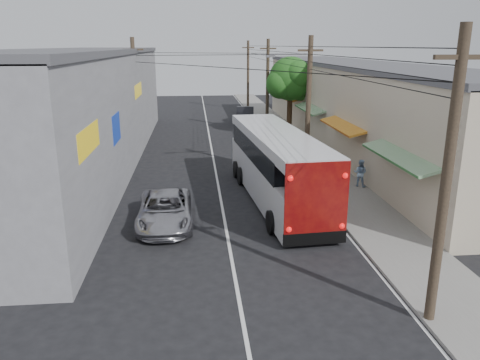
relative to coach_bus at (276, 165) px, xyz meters
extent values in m
plane|color=black|center=(-2.74, -9.10, -1.79)|extent=(120.00, 120.00, 0.00)
cube|color=slate|center=(3.76, 10.90, -1.73)|extent=(3.00, 80.00, 0.12)
cube|color=beige|center=(8.26, 12.90, 1.21)|extent=(6.00, 40.00, 6.00)
cube|color=#4C4C51|center=(8.26, 12.90, 4.31)|extent=(6.20, 40.00, 0.30)
cube|color=#17691D|center=(4.96, -3.10, 1.11)|extent=(1.39, 6.00, 0.46)
cube|color=#C25516|center=(4.96, 4.90, 1.11)|extent=(1.39, 6.00, 0.46)
cube|color=#17691D|center=(4.96, 12.90, 1.11)|extent=(1.39, 6.00, 0.46)
cube|color=#C25516|center=(4.96, 20.90, 1.11)|extent=(1.39, 6.00, 0.46)
cube|color=#17691D|center=(4.96, 28.90, 1.11)|extent=(1.39, 6.00, 0.46)
cube|color=gray|center=(-11.24, 8.90, 1.71)|extent=(7.00, 36.00, 7.00)
cube|color=#4C4C51|center=(-11.24, 8.90, 5.31)|extent=(7.20, 36.00, 0.30)
cube|color=yellow|center=(-7.79, -5.10, 2.41)|extent=(0.12, 3.50, 1.00)
cube|color=#1433A5|center=(-7.79, 0.90, 1.81)|extent=(0.12, 2.20, 1.40)
cube|color=yellow|center=(-7.79, 10.90, 2.71)|extent=(0.12, 4.00, 0.90)
cylinder|color=#473828|center=(2.46, -11.10, 2.21)|extent=(0.28, 0.28, 8.00)
cube|color=#473828|center=(2.46, -11.10, 5.41)|extent=(1.40, 0.12, 0.12)
cylinder|color=#473828|center=(2.46, 3.90, 2.21)|extent=(0.28, 0.28, 8.00)
cube|color=#473828|center=(2.46, 3.90, 5.41)|extent=(1.40, 0.12, 0.12)
cylinder|color=#473828|center=(2.46, 18.90, 2.21)|extent=(0.28, 0.28, 8.00)
cube|color=#473828|center=(2.46, 18.90, 5.41)|extent=(1.40, 0.12, 0.12)
cylinder|color=#473828|center=(2.46, 33.90, 2.21)|extent=(0.28, 0.28, 8.00)
cube|color=#473828|center=(2.46, 33.90, 5.41)|extent=(1.40, 0.12, 0.12)
cylinder|color=#473828|center=(-7.94, 10.90, 2.21)|extent=(0.28, 0.28, 8.00)
cube|color=#473828|center=(-7.94, 10.90, 5.41)|extent=(1.40, 0.12, 0.12)
cylinder|color=#59595E|center=(1.36, 3.90, 5.21)|extent=(2.20, 0.10, 0.10)
cube|color=#59595E|center=(0.26, 3.90, 5.11)|extent=(0.50, 0.18, 0.12)
cylinder|color=#3F2B19|center=(4.06, 16.90, 0.21)|extent=(0.44, 0.44, 4.00)
sphere|color=#235215|center=(4.06, 16.90, 3.01)|extent=(3.60, 3.60, 3.60)
sphere|color=#235215|center=(5.06, 17.50, 2.41)|extent=(2.60, 2.60, 2.60)
sphere|color=#235215|center=(3.16, 16.50, 2.61)|extent=(2.40, 2.40, 2.40)
sphere|color=#235215|center=(4.46, 15.90, 3.41)|extent=(2.20, 2.20, 2.20)
sphere|color=#235215|center=(3.76, 17.80, 3.21)|extent=(2.00, 2.00, 2.00)
cube|color=silver|center=(0.01, -0.10, -0.66)|extent=(3.39, 12.04, 1.88)
cube|color=black|center=(-0.03, 0.39, 0.73)|extent=(3.26, 10.07, 0.99)
cube|color=silver|center=(0.01, -0.10, 1.42)|extent=(3.39, 12.04, 0.50)
cube|color=maroon|center=(0.47, -6.04, 0.19)|extent=(2.45, 0.27, 2.87)
cube|color=black|center=(0.47, -6.04, -1.35)|extent=(2.48, 0.29, 0.50)
sphere|color=red|center=(-0.56, -6.15, -0.90)|extent=(0.22, 0.22, 0.22)
sphere|color=red|center=(1.51, -5.99, -0.90)|extent=(0.22, 0.22, 0.22)
sphere|color=red|center=(-0.56, -6.15, 1.08)|extent=(0.22, 0.22, 0.22)
sphere|color=red|center=(1.51, -5.99, 1.08)|extent=(0.22, 0.22, 0.22)
cylinder|color=black|center=(-0.90, -4.34, -1.30)|extent=(0.37, 1.01, 0.99)
cylinder|color=black|center=(1.56, -4.15, -1.30)|extent=(0.37, 1.01, 0.99)
cylinder|color=black|center=(-1.46, 2.77, -1.30)|extent=(0.37, 1.01, 0.99)
cylinder|color=black|center=(1.01, 2.96, -1.30)|extent=(0.37, 1.01, 0.99)
cylinder|color=black|center=(-1.57, 4.25, -1.30)|extent=(0.37, 1.01, 0.99)
cylinder|color=black|center=(0.90, 4.44, -1.30)|extent=(0.37, 1.01, 0.99)
imported|color=#ADACB3|center=(-5.31, -2.95, -1.11)|extent=(2.40, 4.99, 1.37)
imported|color=#929299|center=(1.86, 8.90, -0.88)|extent=(2.93, 6.47, 1.84)
imported|color=black|center=(1.06, 16.90, -1.05)|extent=(2.21, 4.54, 1.49)
imported|color=black|center=(1.06, 23.99, -1.00)|extent=(2.25, 4.98, 1.59)
imported|color=pink|center=(2.66, 4.57, -0.91)|extent=(0.66, 0.55, 1.53)
imported|color=#9ABBE0|center=(4.86, 1.46, -0.94)|extent=(0.91, 0.87, 1.47)
camera|label=1|loc=(-3.93, -22.06, 5.68)|focal=35.00mm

